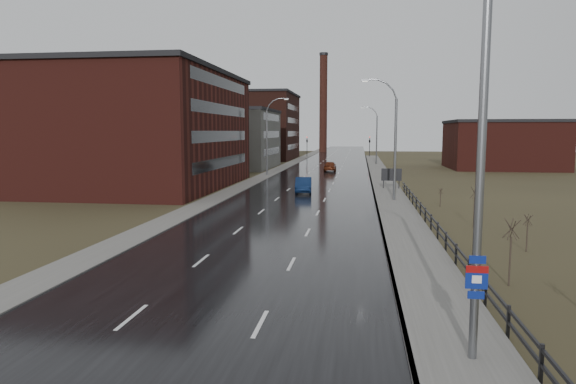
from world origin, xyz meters
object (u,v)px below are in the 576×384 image
(billboard, at_px, (391,175))
(car_near, at_px, (303,185))
(car_far, at_px, (330,166))
(streetlight_main, at_px, (469,150))

(billboard, bearing_deg, car_near, -157.04)
(car_far, bearing_deg, billboard, 107.44)
(car_near, distance_m, car_far, 30.05)
(streetlight_main, xyz_separation_m, car_near, (-8.82, 39.68, -5.25))
(car_near, bearing_deg, billboard, 17.74)
(billboard, bearing_deg, streetlight_main, -90.82)
(streetlight_main, distance_m, car_far, 70.33)
(billboard, bearing_deg, car_far, 107.78)
(streetlight_main, relative_size, billboard, 4.99)
(car_near, relative_size, car_far, 1.01)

